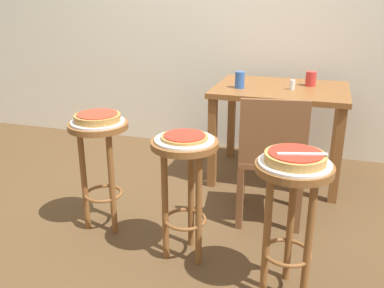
{
  "coord_description": "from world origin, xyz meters",
  "views": [
    {
      "loc": [
        0.97,
        -2.21,
        1.43
      ],
      "look_at": [
        0.3,
        -0.09,
        0.63
      ],
      "focal_mm": 39.5,
      "sensor_mm": 36.0,
      "label": 1
    }
  ],
  "objects": [
    {
      "name": "pizza_foreground",
      "position": [
        0.88,
        -0.39,
        0.73
      ],
      "size": [
        0.28,
        0.28,
        0.05
      ],
      "color": "tan",
      "rests_on": "serving_plate_foreground"
    },
    {
      "name": "wooden_chair",
      "position": [
        0.7,
        0.29,
        0.47
      ],
      "size": [
        0.46,
        0.46,
        0.85
      ],
      "color": "brown",
      "rests_on": "ground_plane"
    },
    {
      "name": "serving_plate_leftside",
      "position": [
        -0.28,
        -0.09,
        0.7
      ],
      "size": [
        0.32,
        0.32,
        0.01
      ],
      "primitive_type": "cylinder",
      "color": "silver",
      "rests_on": "stool_leftside"
    },
    {
      "name": "stool_foreground",
      "position": [
        0.88,
        -0.39,
        0.51
      ],
      "size": [
        0.36,
        0.36,
        0.7
      ],
      "color": "brown",
      "rests_on": "ground_plane"
    },
    {
      "name": "pizza_leftside",
      "position": [
        -0.28,
        -0.09,
        0.73
      ],
      "size": [
        0.27,
        0.27,
        0.05
      ],
      "color": "#B78442",
      "rests_on": "serving_plate_leftside"
    },
    {
      "name": "serving_plate_middle",
      "position": [
        0.31,
        -0.24,
        0.7
      ],
      "size": [
        0.32,
        0.32,
        0.01
      ],
      "primitive_type": "cylinder",
      "color": "silver",
      "rests_on": "stool_middle"
    },
    {
      "name": "cup_far_edge",
      "position": [
        0.87,
        1.15,
        0.8
      ],
      "size": [
        0.08,
        0.08,
        0.11
      ],
      "primitive_type": "cylinder",
      "color": "red",
      "rests_on": "dining_table"
    },
    {
      "name": "condiment_shaker",
      "position": [
        0.75,
        0.97,
        0.78
      ],
      "size": [
        0.04,
        0.04,
        0.07
      ],
      "primitive_type": "cylinder",
      "color": "white",
      "rests_on": "dining_table"
    },
    {
      "name": "ground_plane",
      "position": [
        0.0,
        0.0,
        0.0
      ],
      "size": [
        6.0,
        6.0,
        0.0
      ],
      "primitive_type": "plane",
      "color": "brown"
    },
    {
      "name": "pizza_middle",
      "position": [
        0.31,
        -0.24,
        0.72
      ],
      "size": [
        0.25,
        0.25,
        0.02
      ],
      "color": "#B78442",
      "rests_on": "serving_plate_middle"
    },
    {
      "name": "stool_middle",
      "position": [
        0.31,
        -0.24,
        0.51
      ],
      "size": [
        0.36,
        0.36,
        0.7
      ],
      "color": "brown",
      "rests_on": "ground_plane"
    },
    {
      "name": "cup_near_edge",
      "position": [
        0.37,
        0.91,
        0.8
      ],
      "size": [
        0.07,
        0.07,
        0.12
      ],
      "primitive_type": "cylinder",
      "color": "#3360B2",
      "rests_on": "dining_table"
    },
    {
      "name": "serving_plate_foreground",
      "position": [
        0.88,
        -0.39,
        0.7
      ],
      "size": [
        0.33,
        0.33,
        0.01
      ],
      "primitive_type": "cylinder",
      "color": "white",
      "rests_on": "stool_foreground"
    },
    {
      "name": "pizza_server_knife",
      "position": [
        0.91,
        -0.41,
        0.76
      ],
      "size": [
        0.22,
        0.08,
        0.01
      ],
      "primitive_type": "cube",
      "rotation": [
        0.0,
        0.0,
        0.28
      ],
      "color": "silver",
      "rests_on": "pizza_foreground"
    },
    {
      "name": "stool_leftside",
      "position": [
        -0.28,
        -0.09,
        0.51
      ],
      "size": [
        0.36,
        0.36,
        0.7
      ],
      "color": "brown",
      "rests_on": "ground_plane"
    },
    {
      "name": "dining_table",
      "position": [
        0.66,
        1.04,
        0.63
      ],
      "size": [
        1.0,
        0.77,
        0.74
      ],
      "color": "brown",
      "rests_on": "ground_plane"
    }
  ]
}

